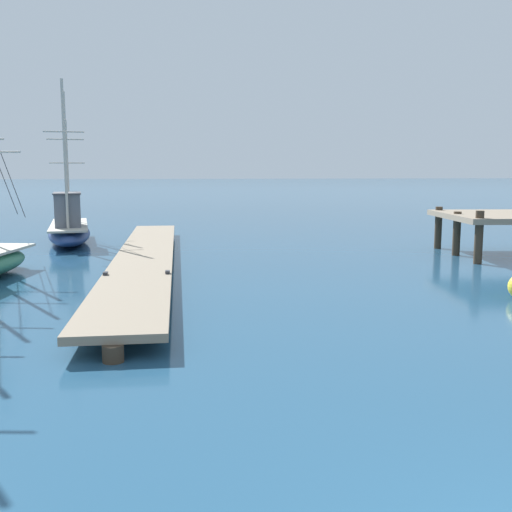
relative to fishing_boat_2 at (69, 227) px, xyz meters
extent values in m
cube|color=gray|center=(3.57, -6.86, -0.33)|extent=(1.83, 19.69, 0.16)
cylinder|color=#3D3023|center=(3.56, -16.70, -0.56)|extent=(0.36, 0.36, 0.29)
cylinder|color=#3D3023|center=(3.56, -11.78, -0.56)|extent=(0.36, 0.36, 0.29)
cylinder|color=#3D3023|center=(3.57, -6.86, -0.56)|extent=(0.36, 0.36, 0.29)
cylinder|color=#3D3023|center=(3.58, -1.94, -0.56)|extent=(0.36, 0.36, 0.29)
cylinder|color=#3D3023|center=(3.59, 2.98, -0.56)|extent=(0.36, 0.36, 0.29)
cube|color=#333338|center=(2.77, -10.80, -0.21)|extent=(0.12, 0.20, 0.08)
cube|color=#333338|center=(4.37, -10.80, -0.21)|extent=(0.12, 0.20, 0.08)
cylinder|color=#333338|center=(-0.81, -5.86, 2.31)|extent=(0.42, 2.09, 3.02)
ellipsoid|color=navy|center=(-0.03, 0.20, -0.29)|extent=(2.77, 7.10, 0.83)
cube|color=#B2AD9E|center=(-0.03, 0.20, 0.08)|extent=(2.46, 6.39, 0.08)
cube|color=#565B66|center=(0.13, -0.82, 0.79)|extent=(1.29, 2.00, 1.34)
cube|color=#3D3D42|center=(0.13, -0.82, 1.49)|extent=(1.39, 2.16, 0.06)
cylinder|color=#B2ADA3|center=(-0.08, 0.54, 2.94)|extent=(0.11, 0.11, 5.63)
cylinder|color=#B2ADA3|center=(-0.08, 0.54, 3.74)|extent=(1.54, 0.30, 0.06)
cylinder|color=#333338|center=(-0.32, 2.05, 3.22)|extent=(0.47, 2.89, 4.16)
cylinder|color=#B2ADA3|center=(-0.32, 2.08, 2.39)|extent=(0.11, 0.11, 4.54)
cylinder|color=#B2ADA3|center=(-0.32, 2.08, 2.75)|extent=(1.54, 0.30, 0.06)
cylinder|color=#333338|center=(-0.51, 3.30, 2.62)|extent=(0.39, 2.34, 3.36)
cylinder|color=#B2ADA3|center=(0.29, -1.85, 3.03)|extent=(0.11, 0.11, 5.82)
cylinder|color=#B2ADA3|center=(0.29, -1.85, 3.92)|extent=(1.54, 0.30, 0.06)
cylinder|color=#333338|center=(0.05, -0.30, 3.32)|extent=(0.49, 2.99, 4.30)
cylinder|color=#3D3023|center=(14.70, -7.58, 0.19)|extent=(0.28, 0.28, 1.80)
cylinder|color=#3D3023|center=(15.06, -3.58, 0.14)|extent=(0.28, 0.28, 1.69)
cylinder|color=#3D3023|center=(14.88, -5.58, 0.11)|extent=(0.28, 0.28, 1.63)
camera|label=1|loc=(4.67, -26.58, 2.47)|focal=42.23mm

